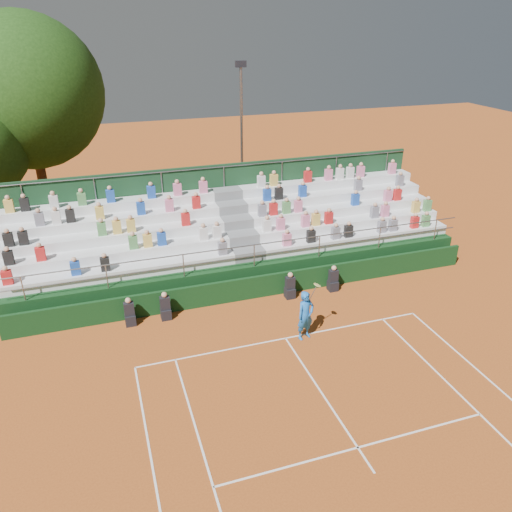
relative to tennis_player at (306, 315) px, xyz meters
name	(u,v)px	position (x,y,z in m)	size (l,w,h in m)	color
ground	(286,338)	(-0.69, 0.15, -0.96)	(90.00, 90.00, 0.00)	#A94F1C
courtside_wall	(258,287)	(-0.69, 3.35, -0.46)	(20.00, 0.15, 1.00)	black
line_officials	(234,297)	(-1.90, 2.90, -0.49)	(9.03, 0.40, 1.19)	black
grandstand	(237,244)	(-0.69, 6.59, 0.11)	(20.00, 5.20, 4.40)	black
tennis_player	(306,315)	(0.00, 0.00, 0.00)	(0.93, 0.63, 2.22)	blue
tree_east	(26,92)	(-9.36, 14.41, 6.38)	(7.70, 7.70, 11.21)	#3B2415
floodlight_mast	(242,127)	(1.85, 14.03, 4.03)	(0.60, 0.25, 8.62)	gray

